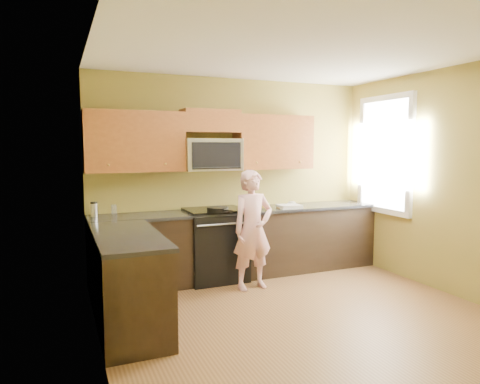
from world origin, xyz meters
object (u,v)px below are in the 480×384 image
stove (215,244)px  microwave (212,170)px  woman (253,230)px  travel_mug (94,217)px  frying_pan (218,212)px  butter_tub (266,208)px

stove → microwave: bearing=90.0°
woman → stove: bearing=115.1°
woman → travel_mug: bearing=154.6°
microwave → stove: bearing=-90.0°
frying_pan → butter_tub: size_ratio=4.19×
butter_tub → travel_mug: 2.25m
microwave → travel_mug: microwave is taller
stove → microwave: (0.00, 0.12, 0.97)m
microwave → frying_pan: microwave is taller
stove → microwave: microwave is taller
woman → frying_pan: woman is taller
butter_tub → woman: bearing=-129.5°
stove → frying_pan: bearing=-102.2°
stove → woman: woman is taller
microwave → woman: (0.31, -0.65, -0.71)m
frying_pan → butter_tub: frying_pan is taller
woman → butter_tub: size_ratio=13.00×
stove → butter_tub: butter_tub is taller
frying_pan → travel_mug: size_ratio=2.66×
microwave → woman: bearing=-64.7°
microwave → butter_tub: microwave is taller
stove → frying_pan: size_ratio=1.99×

